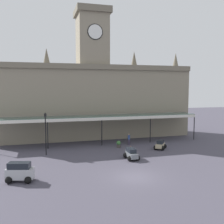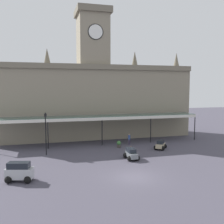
{
  "view_description": "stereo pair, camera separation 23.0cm",
  "coord_description": "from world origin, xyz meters",
  "px_view_note": "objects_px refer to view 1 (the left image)",
  "views": [
    {
      "loc": [
        -8.42,
        -22.19,
        8.46
      ],
      "look_at": [
        0.0,
        8.19,
        5.4
      ],
      "focal_mm": 41.35,
      "sensor_mm": 36.0,
      "label": 1
    },
    {
      "loc": [
        -8.2,
        -22.25,
        8.46
      ],
      "look_at": [
        0.0,
        8.19,
        5.4
      ],
      "focal_mm": 41.35,
      "sensor_mm": 36.0,
      "label": 2
    }
  ],
  "objects_px": {
    "car_silver_van": "(20,173)",
    "planter_by_canopy": "(119,144)",
    "car_grey_estate": "(131,154)",
    "traffic_cone": "(131,148)",
    "car_beige_sedan": "(160,145)",
    "pedestrian_near_entrance": "(129,139)",
    "victorian_lamppost": "(46,129)"
  },
  "relations": [
    {
      "from": "car_grey_estate",
      "to": "pedestrian_near_entrance",
      "type": "bearing_deg",
      "value": 72.95
    },
    {
      "from": "pedestrian_near_entrance",
      "to": "planter_by_canopy",
      "type": "relative_size",
      "value": 1.74
    },
    {
      "from": "car_beige_sedan",
      "to": "car_grey_estate",
      "type": "bearing_deg",
      "value": -146.66
    },
    {
      "from": "victorian_lamppost",
      "to": "planter_by_canopy",
      "type": "height_order",
      "value": "victorian_lamppost"
    },
    {
      "from": "traffic_cone",
      "to": "planter_by_canopy",
      "type": "relative_size",
      "value": 0.78
    },
    {
      "from": "planter_by_canopy",
      "to": "pedestrian_near_entrance",
      "type": "bearing_deg",
      "value": 31.65
    },
    {
      "from": "car_silver_van",
      "to": "traffic_cone",
      "type": "xyz_separation_m",
      "value": [
        13.32,
        7.81,
        -0.43
      ]
    },
    {
      "from": "car_grey_estate",
      "to": "victorian_lamppost",
      "type": "distance_m",
      "value": 11.01
    },
    {
      "from": "car_beige_sedan",
      "to": "planter_by_canopy",
      "type": "xyz_separation_m",
      "value": [
        -5.21,
        2.42,
        -0.01
      ]
    },
    {
      "from": "car_grey_estate",
      "to": "car_beige_sedan",
      "type": "distance_m",
      "value": 6.55
    },
    {
      "from": "car_grey_estate",
      "to": "traffic_cone",
      "type": "height_order",
      "value": "car_grey_estate"
    },
    {
      "from": "car_beige_sedan",
      "to": "pedestrian_near_entrance",
      "type": "bearing_deg",
      "value": 131.93
    },
    {
      "from": "car_silver_van",
      "to": "traffic_cone",
      "type": "relative_size",
      "value": 3.44
    },
    {
      "from": "pedestrian_near_entrance",
      "to": "traffic_cone",
      "type": "relative_size",
      "value": 2.24
    },
    {
      "from": "car_grey_estate",
      "to": "traffic_cone",
      "type": "bearing_deg",
      "value": 71.22
    },
    {
      "from": "car_beige_sedan",
      "to": "victorian_lamppost",
      "type": "relative_size",
      "value": 0.42
    },
    {
      "from": "pedestrian_near_entrance",
      "to": "car_grey_estate",
      "type": "bearing_deg",
      "value": -107.05
    },
    {
      "from": "car_silver_van",
      "to": "planter_by_canopy",
      "type": "distance_m",
      "value": 16.0
    },
    {
      "from": "pedestrian_near_entrance",
      "to": "planter_by_canopy",
      "type": "height_order",
      "value": "pedestrian_near_entrance"
    },
    {
      "from": "car_beige_sedan",
      "to": "victorian_lamppost",
      "type": "height_order",
      "value": "victorian_lamppost"
    },
    {
      "from": "planter_by_canopy",
      "to": "victorian_lamppost",
      "type": "bearing_deg",
      "value": -171.85
    },
    {
      "from": "car_beige_sedan",
      "to": "planter_by_canopy",
      "type": "bearing_deg",
      "value": 155.09
    },
    {
      "from": "car_silver_van",
      "to": "traffic_cone",
      "type": "height_order",
      "value": "car_silver_van"
    },
    {
      "from": "car_beige_sedan",
      "to": "victorian_lamppost",
      "type": "xyz_separation_m",
      "value": [
        -15.09,
        1.0,
        2.78
      ]
    },
    {
      "from": "planter_by_canopy",
      "to": "car_beige_sedan",
      "type": "bearing_deg",
      "value": -24.91
    },
    {
      "from": "car_silver_van",
      "to": "pedestrian_near_entrance",
      "type": "xyz_separation_m",
      "value": [
        14.29,
        11.38,
        0.1
      ]
    },
    {
      "from": "victorian_lamppost",
      "to": "planter_by_canopy",
      "type": "relative_size",
      "value": 5.56
    },
    {
      "from": "car_grey_estate",
      "to": "traffic_cone",
      "type": "relative_size",
      "value": 3.02
    },
    {
      "from": "car_silver_van",
      "to": "pedestrian_near_entrance",
      "type": "bearing_deg",
      "value": 38.53
    },
    {
      "from": "car_beige_sedan",
      "to": "traffic_cone",
      "type": "bearing_deg",
      "value": 179.33
    },
    {
      "from": "victorian_lamppost",
      "to": "pedestrian_near_entrance",
      "type": "bearing_deg",
      "value": 12.48
    },
    {
      "from": "pedestrian_near_entrance",
      "to": "planter_by_canopy",
      "type": "bearing_deg",
      "value": -148.35
    }
  ]
}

